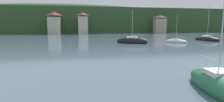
# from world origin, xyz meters

# --- Properties ---
(wooded_hillside) EXTENTS (352.00, 63.35, 29.29)m
(wooded_hillside) POSITION_xyz_m (-5.95, 159.38, 6.04)
(wooded_hillside) COLOR #2D4C28
(wooded_hillside) RESTS_ON ground_plane
(shore_building_west) EXTENTS (6.10, 5.49, 10.83)m
(shore_building_west) POSITION_xyz_m (-13.80, 117.96, 5.25)
(shore_building_west) COLOR #BCB29E
(shore_building_west) RESTS_ON ground_plane
(shore_building_westcentral) EXTENTS (4.91, 4.25, 10.65)m
(shore_building_westcentral) POSITION_xyz_m (0.00, 117.38, 5.18)
(shore_building_westcentral) COLOR #BCB29E
(shore_building_westcentral) RESTS_ON ground_plane
(shore_building_central) EXTENTS (6.57, 3.81, 9.61)m
(shore_building_central) POSITION_xyz_m (41.40, 117.17, 4.67)
(shore_building_central) COLOR gray
(shore_building_central) RESTS_ON ground_plane
(sailboat_far_0) EXTENTS (8.32, 6.10, 9.13)m
(sailboat_far_0) POSITION_xyz_m (10.17, 69.26, 0.54)
(sailboat_far_0) COLOR black
(sailboat_far_0) RESTS_ON ground_plane
(sailboat_near_1) EXTENTS (3.75, 7.67, 11.24)m
(sailboat_near_1) POSITION_xyz_m (5.73, 35.01, 0.50)
(sailboat_near_1) COLOR #2D754C
(sailboat_near_1) RESTS_ON ground_plane
(sailboat_far_8) EXTENTS (5.32, 5.15, 7.91)m
(sailboat_far_8) POSITION_xyz_m (22.07, 68.07, 0.33)
(sailboat_far_8) COLOR white
(sailboat_far_8) RESTS_ON ground_plane
(sailboat_far_10) EXTENTS (4.64, 8.56, 11.59)m
(sailboat_far_10) POSITION_xyz_m (34.70, 71.98, 0.45)
(sailboat_far_10) COLOR black
(sailboat_far_10) RESTS_ON ground_plane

